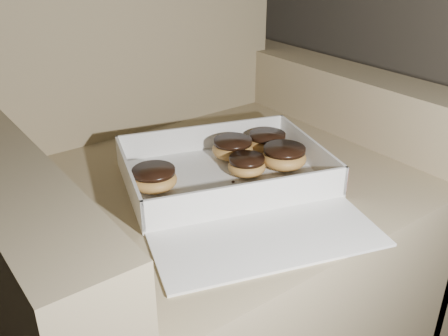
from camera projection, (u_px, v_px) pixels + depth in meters
armchair at (200, 212)px, 1.18m from camera, size 0.97×0.82×1.02m
bakery_box at (232, 183)px, 1.00m from camera, size 0.52×0.56×0.07m
donut_a at (267, 142)px, 1.14m from camera, size 0.09×0.09×0.04m
donut_b at (247, 165)px, 1.03m from camera, size 0.08×0.08×0.04m
donut_c at (154, 178)px, 0.98m from camera, size 0.09×0.09×0.05m
donut_d at (284, 157)px, 1.06m from camera, size 0.10×0.10×0.05m
donut_e at (233, 148)px, 1.10m from camera, size 0.09×0.09×0.05m
crumb_a at (152, 209)px, 0.92m from camera, size 0.01×0.01×0.00m
crumb_b at (318, 189)px, 0.98m from camera, size 0.01×0.01×0.00m
crumb_c at (162, 204)px, 0.93m from camera, size 0.01×0.01×0.00m
crumb_d at (233, 182)px, 1.01m from camera, size 0.01×0.01×0.00m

